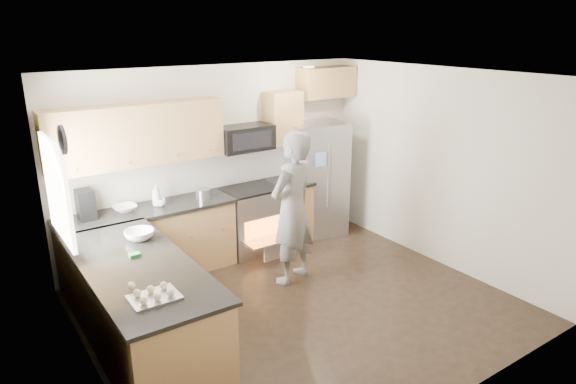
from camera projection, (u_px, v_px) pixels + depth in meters
ground at (301, 306)px, 5.91m from camera, size 4.50×4.50×0.00m
room_shell at (298, 166)px, 5.38m from camera, size 4.54×4.04×2.62m
back_cabinet_run at (186, 197)px, 6.66m from camera, size 4.45×0.64×2.50m
peninsula at (141, 307)px, 5.02m from camera, size 0.96×2.36×1.02m
stove_range at (251, 205)px, 7.21m from camera, size 0.76×0.97×1.79m
refrigerator at (315, 179)px, 7.78m from camera, size 0.95×0.79×1.73m
person at (292, 209)px, 6.25m from camera, size 0.81×0.65×1.92m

